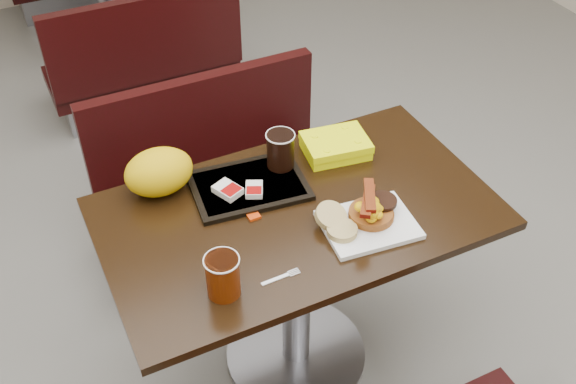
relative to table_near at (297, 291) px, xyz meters
name	(u,v)px	position (x,y,z in m)	size (l,w,h in m)	color
floor	(296,356)	(0.00, 0.00, -0.38)	(6.00, 7.00, 0.01)	slate
table_near	(297,291)	(0.00, 0.00, 0.00)	(1.20, 0.70, 0.75)	black
bench_near_n	(222,177)	(0.00, 0.70, -0.02)	(1.00, 0.46, 0.72)	black
bench_far_s	(139,47)	(0.00, 1.90, -0.02)	(1.00, 0.46, 0.72)	black
platter	(369,225)	(0.16, -0.16, 0.38)	(0.27, 0.21, 0.02)	white
pancake_stack	(371,213)	(0.18, -0.14, 0.41)	(0.14, 0.14, 0.03)	brown
sausage_patty	(383,201)	(0.22, -0.13, 0.43)	(0.09, 0.09, 0.01)	black
scrambled_eggs	(372,209)	(0.16, -0.16, 0.44)	(0.09, 0.08, 0.05)	#EAB004
bacon_strips	(368,200)	(0.15, -0.15, 0.48)	(0.17, 0.07, 0.01)	#4B0905
muffin_bottom	(342,230)	(0.06, -0.16, 0.40)	(0.09, 0.09, 0.02)	tan
muffin_top	(331,216)	(0.06, -0.10, 0.41)	(0.09, 0.09, 0.02)	tan
coffee_cup_near	(223,276)	(-0.32, -0.21, 0.44)	(0.09, 0.09, 0.13)	#862B04
fork	(275,279)	(-0.18, -0.23, 0.38)	(0.12, 0.02, 0.00)	white
knife	(398,221)	(0.25, -0.18, 0.38)	(0.15, 0.01, 0.00)	white
condiment_syrup	(254,216)	(-0.13, 0.03, 0.38)	(0.04, 0.03, 0.01)	#C03208
condiment_ketchup	(236,203)	(-0.16, 0.11, 0.38)	(0.04, 0.03, 0.01)	#8C0504
tray	(249,186)	(-0.09, 0.16, 0.38)	(0.36, 0.25, 0.02)	black
hashbrown_sleeve_left	(228,190)	(-0.17, 0.15, 0.40)	(0.06, 0.08, 0.02)	silver
hashbrown_sleeve_right	(254,190)	(-0.09, 0.12, 0.40)	(0.05, 0.07, 0.02)	silver
coffee_cup_far	(280,150)	(0.04, 0.20, 0.45)	(0.09, 0.09, 0.12)	black
clamshell	(336,146)	(0.24, 0.20, 0.40)	(0.21, 0.16, 0.06)	#F4FD04
paper_bag	(159,172)	(-0.35, 0.27, 0.45)	(0.22, 0.16, 0.15)	#D7AD07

